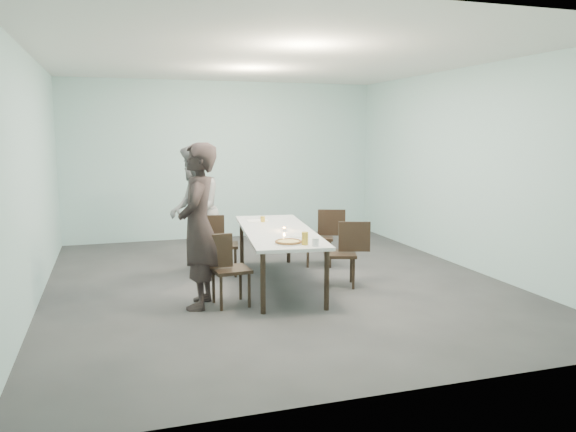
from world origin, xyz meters
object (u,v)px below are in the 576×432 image
object	(u,v)px
chair_near_right	(346,249)
beer_glass	(305,238)
tealight	(284,229)
amber_tumbler	(263,219)
water_tumbler	(316,242)
pizza	(288,242)
diner_far	(195,209)
table	(278,234)
chair_near_left	(224,264)
diner_near	(199,226)
side_plate	(297,236)
chair_far_right	(324,233)
chair_far_left	(218,241)

from	to	relation	value
chair_near_right	beer_glass	size ratio (longest dim) A/B	5.80
tealight	amber_tumbler	xyz separation A→B (m)	(-0.08, 0.83, 0.02)
water_tumbler	pizza	bearing A→B (deg)	138.39
water_tumbler	tealight	size ratio (longest dim) A/B	1.61
diner_far	beer_glass	bearing A→B (deg)	32.12
beer_glass	table	bearing A→B (deg)	90.40
chair_near_left	pizza	bearing A→B (deg)	-21.68
diner_near	pizza	world-z (taller)	diner_near
chair_near_left	side_plate	distance (m)	1.02
chair_near_left	water_tumbler	distance (m)	1.11
side_plate	beer_glass	size ratio (longest dim) A/B	1.20
chair_far_right	diner_near	distance (m)	2.66
diner_near	tealight	xyz separation A→B (m)	(1.21, 0.54, -0.19)
chair_far_right	beer_glass	xyz separation A→B (m)	(-0.98, -1.90, 0.32)
side_plate	amber_tumbler	world-z (taller)	amber_tumbler
beer_glass	diner_far	bearing A→B (deg)	115.59
chair_far_right	amber_tumbler	xyz separation A→B (m)	(-1.01, -0.13, 0.29)
chair_near_left	side_plate	world-z (taller)	chair_near_left
table	beer_glass	size ratio (longest dim) A/B	17.95
diner_far	diner_near	bearing A→B (deg)	-0.10
diner_far	tealight	distance (m)	1.51
side_plate	amber_tumbler	xyz separation A→B (m)	(-0.11, 1.24, 0.04)
beer_glass	chair_far_right	bearing A→B (deg)	62.71
chair_near_right	diner_near	xyz separation A→B (m)	(-2.00, -0.31, 0.46)
chair_far_right	water_tumbler	world-z (taller)	chair_far_right
chair_far_right	side_plate	xyz separation A→B (m)	(-0.90, -1.37, 0.25)
tealight	chair_near_right	bearing A→B (deg)	-16.00
chair_near_right	water_tumbler	bearing A→B (deg)	66.81
table	chair_far_left	xyz separation A→B (m)	(-0.68, 0.74, -0.19)
chair_near_right	diner_near	bearing A→B (deg)	27.62
chair_far_left	chair_far_right	distance (m)	1.68
table	diner_far	xyz separation A→B (m)	(-0.97, 0.96, 0.24)
chair_far_right	tealight	world-z (taller)	chair_far_right
water_tumbler	tealight	bearing A→B (deg)	92.63
chair_near_right	pizza	world-z (taller)	chair_near_right
chair_near_right	chair_far_right	xyz separation A→B (m)	(0.15, 1.18, 0.00)
table	pizza	bearing A→B (deg)	-99.23
chair_far_right	tealight	distance (m)	1.37
diner_near	diner_far	size ratio (longest dim) A/B	1.03
chair_near_left	side_plate	size ratio (longest dim) A/B	4.83
diner_near	pizza	xyz separation A→B (m)	(1.00, -0.28, -0.19)
chair_near_right	table	bearing A→B (deg)	-4.49
side_plate	amber_tumbler	size ratio (longest dim) A/B	2.25
table	pizza	xyz separation A→B (m)	(-0.16, -0.96, 0.08)
amber_tumbler	water_tumbler	bearing A→B (deg)	-86.24
pizza	tealight	xyz separation A→B (m)	(0.21, 0.82, 0.00)
chair_near_left	side_plate	xyz separation A→B (m)	(0.97, 0.19, 0.25)
diner_near	side_plate	world-z (taller)	diner_near
chair_near_left	amber_tumbler	xyz separation A→B (m)	(0.85, 1.43, 0.29)
chair_near_left	amber_tumbler	distance (m)	1.69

